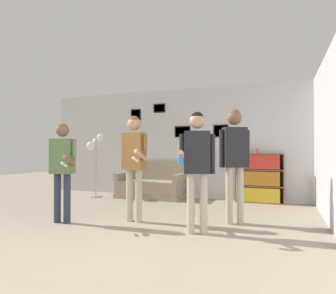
% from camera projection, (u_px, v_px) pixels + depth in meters
% --- Properties ---
extents(ground_plane, '(20.00, 20.00, 0.00)m').
position_uv_depth(ground_plane, '(67.00, 262.00, 3.11)').
color(ground_plane, gray).
extents(wall_back, '(7.93, 0.08, 2.70)m').
position_uv_depth(wall_back, '(191.00, 143.00, 7.44)').
color(wall_back, silver).
rests_on(wall_back, ground_plane).
extents(wall_right, '(0.06, 6.98, 2.70)m').
position_uv_depth(wall_right, '(334.00, 137.00, 4.28)').
color(wall_right, silver).
rests_on(wall_right, ground_plane).
extents(couch, '(1.63, 0.80, 0.90)m').
position_uv_depth(couch, '(151.00, 185.00, 7.36)').
color(couch, gray).
rests_on(couch, ground_plane).
extents(bookshelf, '(1.04, 0.30, 1.09)m').
position_uv_depth(bookshelf, '(260.00, 178.00, 6.65)').
color(bookshelf, brown).
rests_on(bookshelf, ground_plane).
extents(floor_lamp, '(0.41, 0.44, 1.57)m').
position_uv_depth(floor_lamp, '(96.00, 148.00, 7.45)').
color(floor_lamp, '#ADA89E').
rests_on(floor_lamp, ground_plane).
extents(person_player_foreground_left, '(0.52, 0.43, 1.60)m').
position_uv_depth(person_player_foreground_left, '(62.00, 162.00, 4.80)').
color(person_player_foreground_left, '#2D334C').
rests_on(person_player_foreground_left, ground_plane).
extents(person_player_foreground_center, '(0.50, 0.50, 1.72)m').
position_uv_depth(person_player_foreground_center, '(134.00, 156.00, 4.87)').
color(person_player_foreground_center, '#B7AD99').
rests_on(person_player_foreground_center, ground_plane).
extents(person_watcher_holding_cup, '(0.49, 0.51, 1.70)m').
position_uv_depth(person_watcher_holding_cup, '(197.00, 158.00, 4.18)').
color(person_watcher_holding_cup, '#B7AD99').
rests_on(person_watcher_holding_cup, ground_plane).
extents(person_spectator_near_bookshelf, '(0.45, 0.35, 1.81)m').
position_uv_depth(person_spectator_near_bookshelf, '(235.00, 152.00, 4.73)').
color(person_spectator_near_bookshelf, '#B7AD99').
rests_on(person_spectator_near_bookshelf, ground_plane).
extents(bottle_on_floor, '(0.07, 0.07, 0.28)m').
position_uv_depth(bottle_on_floor, '(127.00, 196.00, 6.87)').
color(bottle_on_floor, brown).
rests_on(bottle_on_floor, ground_plane).
extents(drinking_cup, '(0.08, 0.08, 0.10)m').
position_uv_depth(drinking_cup, '(257.00, 151.00, 6.67)').
color(drinking_cup, red).
rests_on(drinking_cup, bookshelf).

